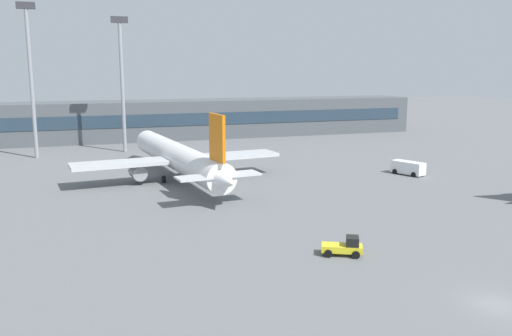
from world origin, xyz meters
name	(u,v)px	position (x,y,z in m)	size (l,w,h in m)	color
ground_plane	(286,187)	(0.00, 40.00, 0.00)	(400.00, 400.00, 0.00)	slate
terminal_building	(197,119)	(0.00, 98.50, 4.50)	(110.29, 12.13, 9.00)	#4C5156
airplane_mid	(177,156)	(-13.45, 51.04, 3.38)	(31.42, 44.83, 11.08)	white
baggage_tug_yellow	(345,247)	(-5.39, 12.53, 0.80)	(3.89, 3.01, 1.75)	yellow
service_van_white	(408,168)	(21.45, 42.25, 1.11)	(3.79, 5.57, 2.08)	white
floodlight_tower_west	(30,70)	(-34.87, 78.03, 16.07)	(3.20, 0.80, 28.03)	gray
floodlight_tower_east	(122,75)	(-18.59, 80.43, 15.15)	(3.20, 0.80, 26.24)	gray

